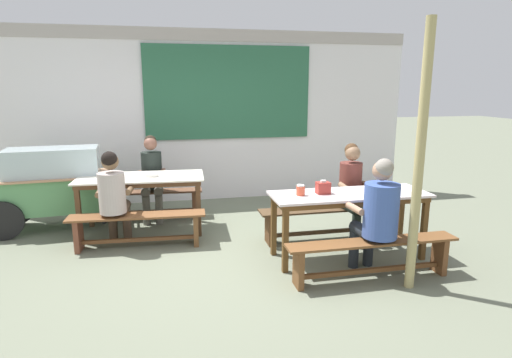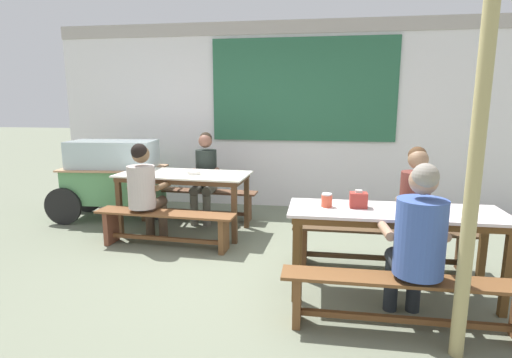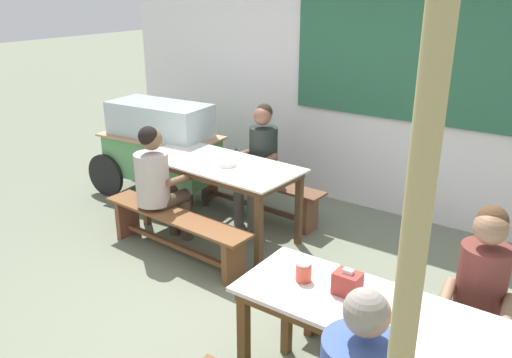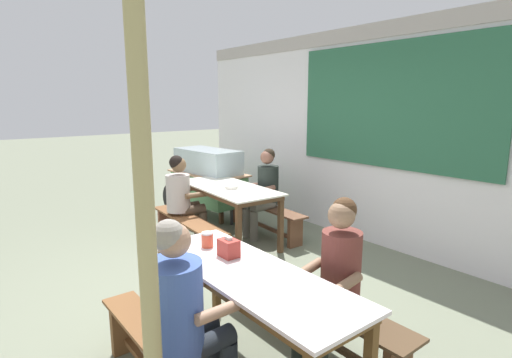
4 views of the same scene
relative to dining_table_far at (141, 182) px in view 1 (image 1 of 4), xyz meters
The scene contains 17 objects.
ground_plane 1.62m from the dining_table_far, 44.44° to the right, with size 40.00×40.00×0.00m, color slate.
backdrop_wall 2.06m from the dining_table_far, 55.61° to the left, with size 7.15×0.23×2.88m.
dining_table_far is the anchor object (origin of this frame).
dining_table_near 2.77m from the dining_table_far, 31.11° to the right, with size 1.80×0.61×0.77m.
bench_far_back 0.73m from the dining_table_far, 86.94° to the left, with size 1.66×0.35×0.42m.
bench_far_front 0.73m from the dining_table_far, 93.06° to the right, with size 1.66×0.38×0.42m.
bench_near_back 2.54m from the dining_table_far, 19.18° to the right, with size 1.81×0.31×0.42m.
bench_near_front 3.15m from the dining_table_far, 40.66° to the right, with size 1.82×0.25×0.42m.
food_cart 1.27m from the dining_table_far, 161.56° to the left, with size 1.77×0.84×1.14m.
person_left_back_turned 0.61m from the dining_table_far, 119.96° to the right, with size 0.45×0.53×1.21m.
person_center_facing 0.55m from the dining_table_far, 76.58° to the left, with size 0.41×0.52×1.26m.
person_near_front 3.13m from the dining_table_far, 39.12° to the right, with size 0.48×0.57×1.27m.
person_right_near_table 2.81m from the dining_table_far, 18.63° to the right, with size 0.43×0.55×1.25m.
tissue_box 2.49m from the dining_table_far, 34.01° to the right, with size 0.15×0.11×0.16m.
condiment_jar 2.28m from the dining_table_far, 38.24° to the right, with size 0.10×0.10×0.12m.
soup_bowl 0.18m from the dining_table_far, 17.52° to the right, with size 0.17×0.17×0.04m, color silver.
wooden_support_post 3.55m from the dining_table_far, 40.34° to the right, with size 0.09×0.09×2.56m, color tan.
Camera 1 is at (-0.69, -4.72, 1.96)m, focal length 29.58 mm.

